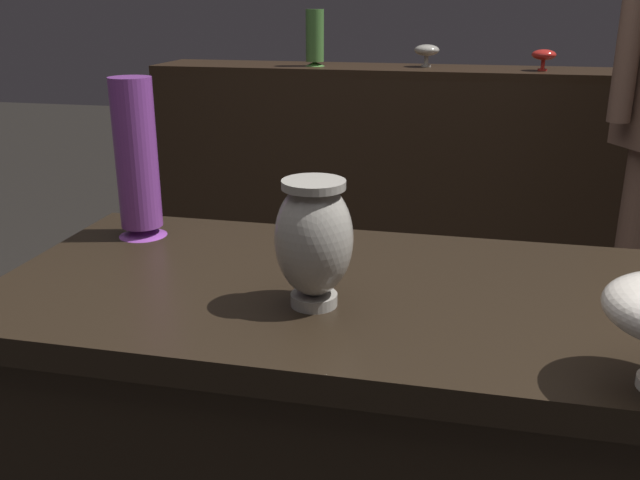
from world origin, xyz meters
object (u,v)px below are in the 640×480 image
(vase_tall_behind, at_px, (137,161))
(shelf_vase_left, at_px, (315,38))
(vase_centerpiece, at_px, (313,239))
(shelf_vase_center, at_px, (427,51))
(shelf_vase_right, at_px, (544,55))

(vase_tall_behind, bearing_deg, shelf_vase_left, 92.04)
(vase_centerpiece, relative_size, shelf_vase_left, 0.84)
(shelf_vase_center, height_order, shelf_vase_right, shelf_vase_center)
(shelf_vase_center, xyz_separation_m, shelf_vase_left, (-0.52, -0.07, 0.05))
(vase_tall_behind, bearing_deg, shelf_vase_center, 77.66)
(vase_centerpiece, height_order, shelf_vase_right, shelf_vase_right)
(vase_centerpiece, relative_size, shelf_vase_center, 1.86)
(vase_centerpiece, distance_m, shelf_vase_left, 2.32)
(shelf_vase_left, xyz_separation_m, shelf_vase_right, (1.04, -0.00, -0.06))
(shelf_vase_center, bearing_deg, shelf_vase_left, -171.97)
(vase_tall_behind, bearing_deg, shelf_vase_right, 63.88)
(vase_tall_behind, height_order, shelf_vase_left, shelf_vase_left)
(shelf_vase_center, bearing_deg, vase_tall_behind, -102.34)
(vase_tall_behind, xyz_separation_m, shelf_vase_center, (0.45, 2.05, 0.10))
(vase_tall_behind, height_order, shelf_vase_right, vase_tall_behind)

